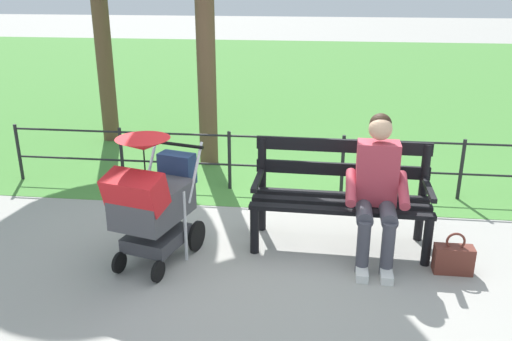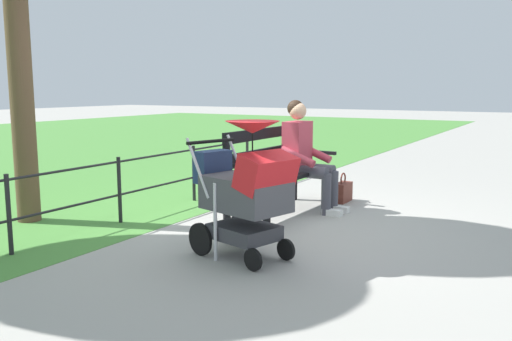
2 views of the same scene
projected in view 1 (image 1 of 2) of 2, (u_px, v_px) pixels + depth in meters
ground_plane at (275, 244)px, 5.03m from camera, size 60.00×60.00×0.00m
grass_lawn at (306, 78)px, 13.24m from camera, size 40.00×16.00×0.01m
park_bench at (341, 190)px, 4.89m from camera, size 1.61×0.64×0.96m
person_on_bench at (377, 185)px, 4.60m from camera, size 0.54×0.74×1.28m
stroller at (152, 199)px, 4.52m from camera, size 0.70×0.98×1.15m
handbag at (453, 259)px, 4.51m from camera, size 0.32×0.14×0.37m
park_fence at (285, 157)px, 6.12m from camera, size 6.53×0.04×0.70m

